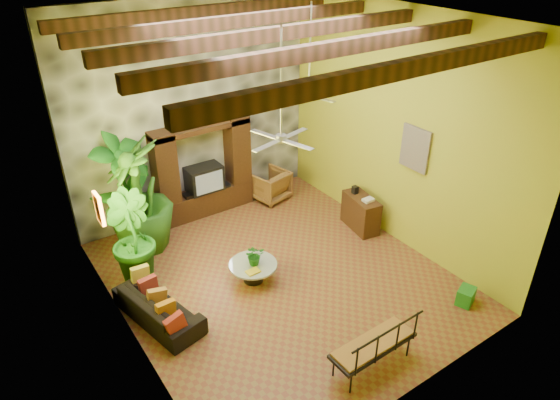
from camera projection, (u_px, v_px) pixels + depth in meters
ground at (278, 276)px, 10.16m from camera, size 7.00×7.00×0.00m
ceiling at (277, 19)px, 7.70m from camera, size 6.00×7.00×0.02m
back_wall at (192, 111)px, 11.44m from camera, size 6.00×0.02×5.00m
left_wall at (112, 214)px, 7.45m from camera, size 0.02×7.00×5.00m
right_wall at (396, 130)px, 10.41m from camera, size 0.02×7.00×5.00m
stone_accent_wall at (193, 112)px, 11.39m from camera, size 5.98×0.10×4.98m
ceiling_beams at (277, 34)px, 7.81m from camera, size 5.95×5.36×0.22m
entertainment_center at (204, 176)px, 11.93m from camera, size 2.40×0.55×2.30m
ceiling_fan_front at (281, 127)px, 8.10m from camera, size 1.28×1.28×1.86m
ceiling_fan_back at (309, 85)px, 10.13m from camera, size 1.28×1.28×1.86m
wall_art_mask at (99, 209)px, 8.38m from camera, size 0.06×0.32×0.55m
wall_art_painting at (415, 149)px, 10.06m from camera, size 0.06×0.70×0.90m
sofa at (158, 307)px, 8.94m from camera, size 1.12×2.00×0.55m
wicker_armchair at (270, 185)px, 12.78m from camera, size 0.99×1.01×0.78m
tall_plant_a at (126, 186)px, 10.78m from camera, size 1.63×1.41×2.59m
tall_plant_b at (130, 238)px, 9.66m from camera, size 1.07×1.22×1.89m
tall_plant_c at (138, 197)px, 10.47m from camera, size 1.73×1.73×2.50m
coffee_table at (253, 270)px, 9.92m from camera, size 0.96×0.96×0.40m
centerpiece_plant at (255, 255)px, 9.75m from camera, size 0.46×0.43×0.42m
yellow_tray at (253, 272)px, 9.62m from camera, size 0.27×0.19×0.03m
iron_bench at (377, 344)px, 7.81m from camera, size 1.51×0.57×0.57m
side_console at (361, 213)px, 11.56m from camera, size 0.62×1.07×0.81m
green_bin at (466, 296)px, 9.38m from camera, size 0.44×0.39×0.32m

